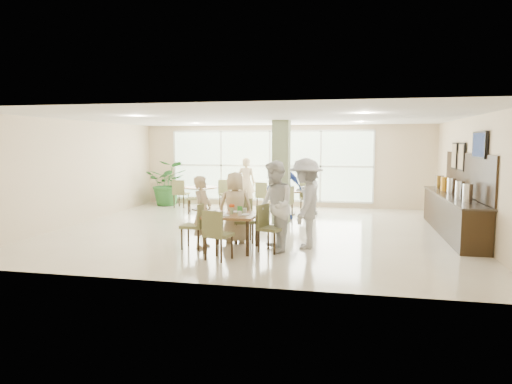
% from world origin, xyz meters
% --- Properties ---
extents(ground, '(10.00, 10.00, 0.00)m').
position_xyz_m(ground, '(0.00, 0.00, 0.00)').
color(ground, beige).
rests_on(ground, ground).
extents(room_shell, '(10.00, 10.00, 10.00)m').
position_xyz_m(room_shell, '(0.00, 0.00, 1.70)').
color(room_shell, white).
rests_on(room_shell, ground).
extents(window_bank, '(7.00, 0.04, 7.00)m').
position_xyz_m(window_bank, '(-0.50, 4.46, 1.40)').
color(window_bank, silver).
rests_on(window_bank, ground).
extents(column, '(0.45, 0.45, 2.80)m').
position_xyz_m(column, '(0.40, 1.20, 1.40)').
color(column, '#6F7F58').
rests_on(column, ground).
extents(main_table, '(1.03, 1.03, 0.75)m').
position_xyz_m(main_table, '(-0.10, -2.21, 0.67)').
color(main_table, brown).
rests_on(main_table, ground).
extents(round_table_left, '(1.11, 1.11, 0.75)m').
position_xyz_m(round_table_left, '(-2.57, 3.14, 0.57)').
color(round_table_left, brown).
rests_on(round_table_left, ground).
extents(round_table_right, '(1.19, 1.19, 0.75)m').
position_xyz_m(round_table_right, '(0.31, 2.70, 0.59)').
color(round_table_right, brown).
rests_on(round_table_right, ground).
extents(chairs_main_table, '(2.16, 2.13, 0.95)m').
position_xyz_m(chairs_main_table, '(-0.09, -2.22, 0.47)').
color(chairs_main_table, brown).
rests_on(chairs_main_table, ground).
extents(chairs_table_left, '(2.10, 1.90, 0.95)m').
position_xyz_m(chairs_table_left, '(-2.57, 3.12, 0.47)').
color(chairs_table_left, brown).
rests_on(chairs_table_left, ground).
extents(chairs_table_right, '(1.99, 1.90, 0.95)m').
position_xyz_m(chairs_table_right, '(0.32, 2.66, 0.47)').
color(chairs_table_right, brown).
rests_on(chairs_table_right, ground).
extents(tabletop_clutter, '(0.72, 0.74, 0.21)m').
position_xyz_m(tabletop_clutter, '(-0.04, -2.25, 0.81)').
color(tabletop_clutter, white).
rests_on(tabletop_clutter, main_table).
extents(buffet_counter, '(0.64, 4.70, 1.95)m').
position_xyz_m(buffet_counter, '(4.70, 0.51, 0.55)').
color(buffet_counter, black).
rests_on(buffet_counter, ground).
extents(wall_tv, '(0.06, 1.00, 0.58)m').
position_xyz_m(wall_tv, '(4.94, -0.60, 2.15)').
color(wall_tv, black).
rests_on(wall_tv, ground).
extents(framed_art_a, '(0.05, 0.55, 0.70)m').
position_xyz_m(framed_art_a, '(4.95, 1.00, 1.85)').
color(framed_art_a, black).
rests_on(framed_art_a, ground).
extents(framed_art_b, '(0.05, 0.55, 0.70)m').
position_xyz_m(framed_art_b, '(4.95, 1.80, 1.85)').
color(framed_art_b, black).
rests_on(framed_art_b, ground).
extents(potted_plant, '(1.62, 1.62, 1.58)m').
position_xyz_m(potted_plant, '(-4.02, 3.88, 0.79)').
color(potted_plant, '#265E25').
rests_on(potted_plant, ground).
extents(teen_left, '(0.41, 0.58, 1.51)m').
position_xyz_m(teen_left, '(-0.76, -2.10, 0.76)').
color(teen_left, '#CBB187').
rests_on(teen_left, ground).
extents(teen_far, '(0.83, 0.56, 1.57)m').
position_xyz_m(teen_far, '(-0.20, -1.51, 0.79)').
color(teen_far, '#CBB187').
rests_on(teen_far, ground).
extents(teen_right, '(0.96, 1.08, 1.84)m').
position_xyz_m(teen_right, '(0.77, -2.15, 0.92)').
color(teen_right, white).
rests_on(teen_right, ground).
extents(teen_standing, '(0.74, 1.24, 1.88)m').
position_xyz_m(teen_standing, '(1.36, -1.69, 0.94)').
color(teen_standing, '#B0B0B3').
rests_on(teen_standing, ground).
extents(adult_a, '(1.17, 0.94, 1.74)m').
position_xyz_m(adult_a, '(0.39, 1.88, 0.87)').
color(adult_a, '#3B55B1').
rests_on(adult_a, ground).
extents(adult_b, '(0.99, 1.50, 1.50)m').
position_xyz_m(adult_b, '(1.10, 2.69, 0.75)').
color(adult_b, white).
rests_on(adult_b, ground).
extents(adult_standing, '(0.64, 0.43, 1.71)m').
position_xyz_m(adult_standing, '(-1.18, 3.78, 0.85)').
color(adult_standing, '#CBB187').
rests_on(adult_standing, ground).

